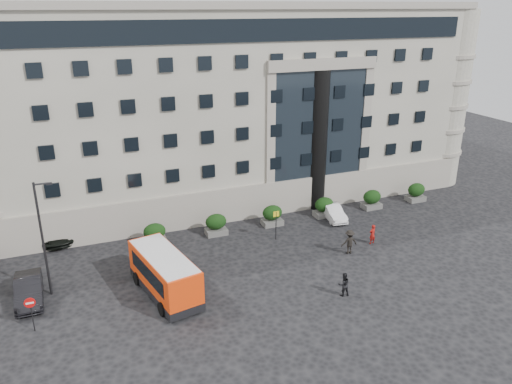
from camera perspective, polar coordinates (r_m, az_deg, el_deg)
ground at (r=35.89m, az=-2.56°, el=-10.11°), size 120.00×120.00×0.00m
civic_building at (r=54.45m, az=-4.55°, el=10.67°), size 44.00×24.00×18.00m
entrance_column at (r=46.75m, az=7.04°, el=5.79°), size 1.80×1.80×13.00m
hedge_a at (r=41.31m, az=-11.50°, el=-4.74°), size 1.80×1.26×1.84m
hedge_b at (r=42.39m, az=-4.59°, el=-3.70°), size 1.80×1.26×1.84m
hedge_c at (r=44.06m, az=1.87°, el=-2.67°), size 1.80×1.26×1.84m
hedge_d at (r=46.25m, az=7.78°, el=-1.69°), size 1.80×1.26×1.84m
hedge_e at (r=48.90m, az=13.10°, el=-0.80°), size 1.80×1.26×1.84m
hedge_f at (r=51.94m, az=17.83°, el=-0.00°), size 1.80×1.26×1.84m
street_lamp at (r=35.13m, az=-23.17°, el=-4.58°), size 1.16×0.18×8.00m
bus_stop_sign at (r=41.06m, az=2.31°, el=-3.25°), size 0.50×0.08×2.52m
no_entry_sign at (r=32.84m, az=-24.36°, el=-11.96°), size 0.64×0.16×2.32m
minibus at (r=34.16m, az=-10.42°, el=-9.06°), size 3.71×7.31×2.91m
parked_car_b at (r=36.53m, az=-24.54°, el=-10.14°), size 1.74×4.80×1.57m
parked_car_d at (r=44.74m, az=-21.99°, el=-4.10°), size 3.04×5.73×1.53m
white_taxi at (r=45.94m, az=8.77°, el=-2.27°), size 1.95×4.17×1.32m
pedestrian_a at (r=41.80m, az=13.15°, el=-4.72°), size 0.67×0.50×1.66m
pedestrian_b at (r=34.35m, az=9.99°, el=-10.34°), size 0.88×0.73×1.68m
pedestrian_c at (r=39.78m, az=10.63°, el=-5.62°), size 1.34×0.86×1.97m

